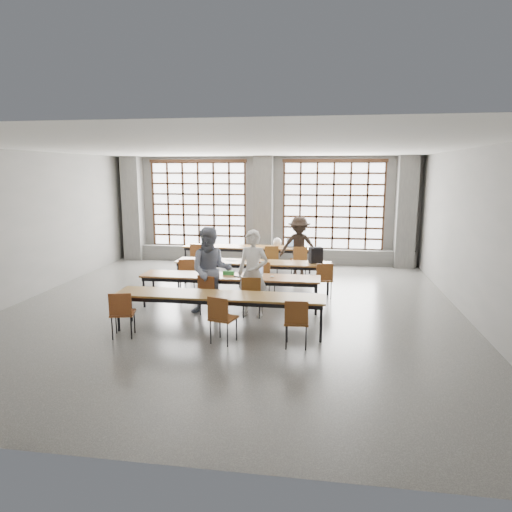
{
  "coord_description": "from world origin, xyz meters",
  "views": [
    {
      "loc": [
        2.03,
        -9.59,
        3.04
      ],
      "look_at": [
        0.49,
        0.4,
        1.14
      ],
      "focal_mm": 32.0,
      "sensor_mm": 36.0,
      "label": 1
    }
  ],
  "objects_px": {
    "green_box": "(229,273)",
    "backpack": "(316,255)",
    "desk_row_c": "(230,278)",
    "chair_back_mid": "(272,257)",
    "chair_near_right": "(296,318)",
    "laptop_back": "(292,245)",
    "chair_near_mid": "(221,315)",
    "chair_mid_right": "(324,277)",
    "chair_front_left": "(209,291)",
    "mouse": "(272,276)",
    "chair_back_right": "(299,258)",
    "desk_row_b": "(253,264)",
    "red_pouch": "(123,311)",
    "phone": "(237,277)",
    "plastic_bag": "(277,242)",
    "student_back": "(299,246)",
    "desk_row_d": "(219,298)",
    "chair_mid_centre": "(264,275)",
    "chair_back_left": "(198,255)",
    "desk_row_a": "(248,248)",
    "student_male": "(253,273)",
    "laptop_front": "(255,273)",
    "chair_front_right": "(252,292)",
    "chair_mid_left": "(187,272)",
    "chair_near_left": "(122,310)",
    "student_female": "(211,271)"
  },
  "relations": [
    {
      "from": "chair_back_right",
      "to": "chair_near_right",
      "type": "height_order",
      "value": "same"
    },
    {
      "from": "chair_mid_left",
      "to": "chair_near_mid",
      "type": "relative_size",
      "value": 1.0
    },
    {
      "from": "desk_row_b",
      "to": "phone",
      "type": "bearing_deg",
      "value": -92.38
    },
    {
      "from": "chair_near_mid",
      "to": "chair_mid_right",
      "type": "bearing_deg",
      "value": 61.32
    },
    {
      "from": "backpack",
      "to": "chair_front_left",
      "type": "bearing_deg",
      "value": -156.89
    },
    {
      "from": "student_back",
      "to": "green_box",
      "type": "distance_m",
      "value": 3.67
    },
    {
      "from": "plastic_bag",
      "to": "chair_mid_left",
      "type": "bearing_deg",
      "value": -123.1
    },
    {
      "from": "chair_front_left",
      "to": "student_male",
      "type": "relative_size",
      "value": 0.48
    },
    {
      "from": "student_male",
      "to": "student_back",
      "type": "height_order",
      "value": "student_male"
    },
    {
      "from": "chair_mid_right",
      "to": "laptop_front",
      "type": "bearing_deg",
      "value": -148.58
    },
    {
      "from": "desk_row_d",
      "to": "mouse",
      "type": "height_order",
      "value": "mouse"
    },
    {
      "from": "desk_row_d",
      "to": "red_pouch",
      "type": "distance_m",
      "value": 1.79
    },
    {
      "from": "red_pouch",
      "to": "student_male",
      "type": "bearing_deg",
      "value": 36.52
    },
    {
      "from": "chair_front_right",
      "to": "laptop_back",
      "type": "xyz_separation_m",
      "value": [
        0.48,
        4.72,
        0.25
      ]
    },
    {
      "from": "desk_row_a",
      "to": "green_box",
      "type": "distance_m",
      "value": 3.91
    },
    {
      "from": "desk_row_d",
      "to": "laptop_back",
      "type": "bearing_deg",
      "value": 80.44
    },
    {
      "from": "chair_back_right",
      "to": "chair_mid_centre",
      "type": "height_order",
      "value": "same"
    },
    {
      "from": "green_box",
      "to": "backpack",
      "type": "xyz_separation_m",
      "value": [
        1.9,
        1.64,
        0.15
      ]
    },
    {
      "from": "chair_mid_right",
      "to": "chair_near_mid",
      "type": "bearing_deg",
      "value": -118.68
    },
    {
      "from": "student_back",
      "to": "chair_front_left",
      "type": "bearing_deg",
      "value": -116.35
    },
    {
      "from": "desk_row_c",
      "to": "red_pouch",
      "type": "distance_m",
      "value": 2.64
    },
    {
      "from": "chair_back_left",
      "to": "chair_near_right",
      "type": "distance_m",
      "value": 6.46
    },
    {
      "from": "desk_row_b",
      "to": "laptop_back",
      "type": "height_order",
      "value": "laptop_back"
    },
    {
      "from": "laptop_back",
      "to": "plastic_bag",
      "type": "xyz_separation_m",
      "value": [
        -0.45,
        -0.06,
        0.08
      ]
    },
    {
      "from": "chair_mid_right",
      "to": "student_female",
      "type": "relative_size",
      "value": 0.47
    },
    {
      "from": "chair_back_left",
      "to": "chair_back_right",
      "type": "xyz_separation_m",
      "value": [
        3.04,
        0.0,
        0.0
      ]
    },
    {
      "from": "desk_row_d",
      "to": "chair_back_mid",
      "type": "bearing_deg",
      "value": 85.23
    },
    {
      "from": "mouse",
      "to": "green_box",
      "type": "bearing_deg",
      "value": 174.29
    },
    {
      "from": "desk_row_c",
      "to": "phone",
      "type": "relative_size",
      "value": 30.77
    },
    {
      "from": "desk_row_a",
      "to": "student_male",
      "type": "distance_m",
      "value": 4.57
    },
    {
      "from": "desk_row_b",
      "to": "red_pouch",
      "type": "xyz_separation_m",
      "value": [
        -1.83,
        -3.78,
        -0.16
      ]
    },
    {
      "from": "desk_row_c",
      "to": "phone",
      "type": "bearing_deg",
      "value": -29.05
    },
    {
      "from": "plastic_bag",
      "to": "chair_back_left",
      "type": "bearing_deg",
      "value": -163.69
    },
    {
      "from": "desk_row_d",
      "to": "mouse",
      "type": "relative_size",
      "value": 40.82
    },
    {
      "from": "laptop_front",
      "to": "plastic_bag",
      "type": "xyz_separation_m",
      "value": [
        0.08,
        3.92,
        0.08
      ]
    },
    {
      "from": "chair_near_left",
      "to": "laptop_front",
      "type": "bearing_deg",
      "value": 47.54
    },
    {
      "from": "desk_row_d",
      "to": "chair_near_left",
      "type": "bearing_deg",
      "value": -159.55
    },
    {
      "from": "desk_row_a",
      "to": "chair_near_mid",
      "type": "xyz_separation_m",
      "value": [
        0.58,
        -6.17,
        -0.13
      ]
    },
    {
      "from": "chair_near_right",
      "to": "plastic_bag",
      "type": "bearing_deg",
      "value": 99.17
    },
    {
      "from": "red_pouch",
      "to": "student_back",
      "type": "bearing_deg",
      "value": 62.59
    },
    {
      "from": "chair_back_right",
      "to": "chair_front_right",
      "type": "bearing_deg",
      "value": -100.61
    },
    {
      "from": "desk_row_c",
      "to": "chair_mid_right",
      "type": "distance_m",
      "value": 2.32
    },
    {
      "from": "chair_back_left",
      "to": "laptop_back",
      "type": "distance_m",
      "value": 2.88
    },
    {
      "from": "desk_row_d",
      "to": "chair_front_left",
      "type": "bearing_deg",
      "value": 115.6
    },
    {
      "from": "desk_row_c",
      "to": "chair_back_mid",
      "type": "bearing_deg",
      "value": 80.93
    },
    {
      "from": "desk_row_c",
      "to": "chair_near_right",
      "type": "bearing_deg",
      "value": -53.37
    },
    {
      "from": "chair_near_right",
      "to": "laptop_back",
      "type": "bearing_deg",
      "value": 95.02
    },
    {
      "from": "phone",
      "to": "red_pouch",
      "type": "distance_m",
      "value": 2.68
    },
    {
      "from": "phone",
      "to": "backpack",
      "type": "xyz_separation_m",
      "value": [
        1.67,
        1.82,
        0.19
      ]
    },
    {
      "from": "desk_row_a",
      "to": "chair_mid_centre",
      "type": "xyz_separation_m",
      "value": [
        0.91,
        -2.94,
        -0.13
      ]
    }
  ]
}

